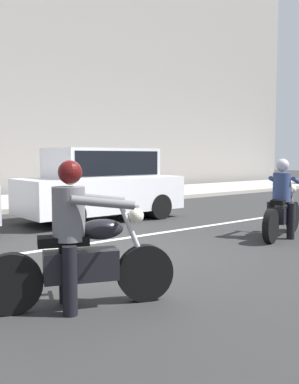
# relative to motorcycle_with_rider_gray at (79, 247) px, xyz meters

# --- Properties ---
(ground_plane) EXTENTS (80.00, 80.00, 0.00)m
(ground_plane) POSITION_rel_motorcycle_with_rider_gray_xyz_m (1.74, 1.91, -0.65)
(ground_plane) COLOR #2B2B2B
(lane_marking_stripe) EXTENTS (18.00, 0.14, 0.01)m
(lane_marking_stripe) POSITION_rel_motorcycle_with_rider_gray_xyz_m (2.65, 2.81, -0.64)
(lane_marking_stripe) COLOR silver
(lane_marking_stripe) RESTS_ON ground_plane
(motorcycle_with_rider_gray) EXTENTS (1.93, 0.97, 1.56)m
(motorcycle_with_rider_gray) POSITION_rel_motorcycle_with_rider_gray_xyz_m (0.00, 0.00, 0.00)
(motorcycle_with_rider_gray) COLOR black
(motorcycle_with_rider_gray) RESTS_ON ground_plane
(motorcycle_with_rider_denim_blue) EXTENTS (2.08, 0.89, 1.56)m
(motorcycle_with_rider_denim_blue) POSITION_rel_motorcycle_with_rider_gray_xyz_m (5.12, 0.95, -0.01)
(motorcycle_with_rider_denim_blue) COLOR black
(motorcycle_with_rider_denim_blue) RESTS_ON ground_plane
(parked_hatchback_white) EXTENTS (4.09, 1.76, 1.80)m
(parked_hatchback_white) POSITION_rel_motorcycle_with_rider_gray_xyz_m (3.54, 5.11, 0.29)
(parked_hatchback_white) COLOR silver
(parked_hatchback_white) RESTS_ON ground_plane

